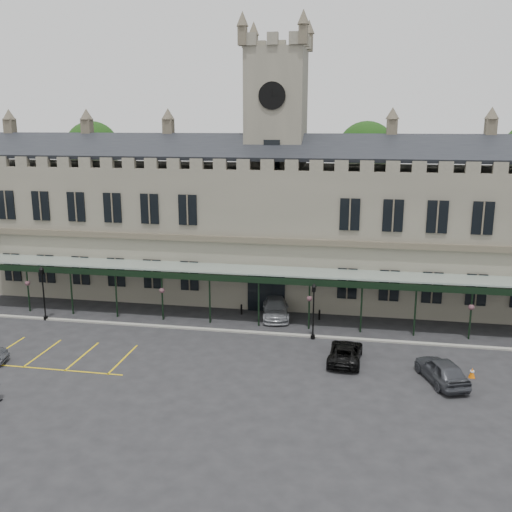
% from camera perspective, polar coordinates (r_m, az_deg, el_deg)
% --- Properties ---
extents(ground, '(140.00, 140.00, 0.00)m').
position_cam_1_polar(ground, '(39.31, -1.60, -10.54)').
color(ground, black).
extents(station_building, '(60.00, 10.36, 17.30)m').
position_cam_1_polar(station_building, '(52.48, 1.95, 2.93)').
color(station_building, '#686356').
rests_on(station_building, ground).
extents(clock_tower, '(5.60, 5.60, 24.80)m').
position_cam_1_polar(clock_tower, '(51.80, 2.02, 10.20)').
color(clock_tower, '#686356').
rests_on(clock_tower, ground).
extents(canopy, '(50.00, 4.10, 4.30)m').
position_cam_1_polar(canopy, '(45.34, 0.33, -4.01)').
color(canopy, '#8C9E93').
rests_on(canopy, ground).
extents(kerb, '(60.00, 0.40, 0.12)m').
position_cam_1_polar(kerb, '(44.28, -0.12, -7.65)').
color(kerb, gray).
rests_on(kerb, ground).
extents(parking_markings, '(16.00, 6.00, 0.01)m').
position_cam_1_polar(parking_markings, '(42.99, -20.88, -9.31)').
color(parking_markings, gold).
rests_on(parking_markings, ground).
extents(tree_behind_left, '(6.00, 6.00, 16.00)m').
position_cam_1_polar(tree_behind_left, '(67.10, -16.02, 10.13)').
color(tree_behind_left, '#332314').
rests_on(tree_behind_left, ground).
extents(tree_behind_mid, '(6.00, 6.00, 16.00)m').
position_cam_1_polar(tree_behind_mid, '(60.26, 10.96, 10.11)').
color(tree_behind_mid, '#332314').
rests_on(tree_behind_mid, ground).
extents(lamp_post_left, '(0.43, 0.43, 4.57)m').
position_cam_1_polar(lamp_post_left, '(49.48, -20.52, -3.02)').
color(lamp_post_left, black).
rests_on(lamp_post_left, ground).
extents(lamp_post_mid, '(0.41, 0.41, 4.35)m').
position_cam_1_polar(lamp_post_mid, '(42.55, 5.77, -5.00)').
color(lamp_post_mid, black).
rests_on(lamp_post_mid, ground).
extents(traffic_cone, '(0.41, 0.41, 0.65)m').
position_cam_1_polar(traffic_cone, '(39.43, 20.79, -10.87)').
color(traffic_cone, orange).
rests_on(traffic_cone, ground).
extents(sign_board, '(0.66, 0.16, 1.13)m').
position_cam_1_polar(sign_board, '(47.32, 2.55, -5.64)').
color(sign_board, black).
rests_on(sign_board, ground).
extents(bollard_left, '(0.15, 0.15, 0.87)m').
position_cam_1_polar(bollard_left, '(48.34, -1.47, -5.36)').
color(bollard_left, black).
rests_on(bollard_left, ground).
extents(bollard_right, '(0.15, 0.15, 0.86)m').
position_cam_1_polar(bollard_right, '(47.32, 6.36, -5.87)').
color(bollard_right, black).
rests_on(bollard_right, ground).
extents(car_taxi, '(2.97, 5.53, 1.52)m').
position_cam_1_polar(car_taxi, '(47.71, 1.97, -5.21)').
color(car_taxi, '#9D9FA4').
rests_on(car_taxi, ground).
extents(car_van, '(2.39, 4.73, 1.28)m').
position_cam_1_polar(car_van, '(39.62, 8.92, -9.49)').
color(car_van, black).
rests_on(car_van, ground).
extents(car_right_a, '(3.30, 5.02, 1.59)m').
position_cam_1_polar(car_right_a, '(37.96, 18.08, -10.81)').
color(car_right_a, '#393B40').
rests_on(car_right_a, ground).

